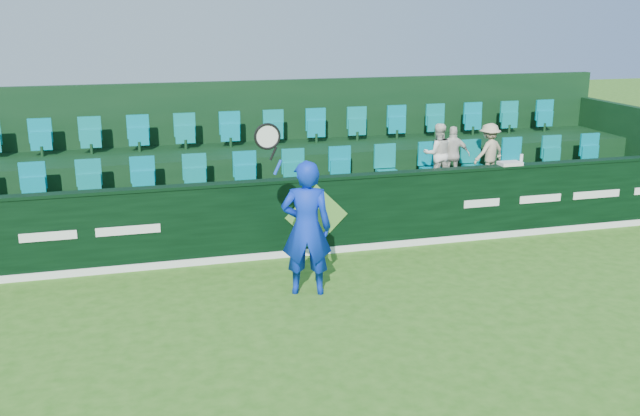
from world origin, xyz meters
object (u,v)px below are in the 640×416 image
object	(u,v)px
spectator_left	(438,154)
drinks_bottle	(521,159)
towel	(510,163)
spectator_middle	(453,155)
spectator_right	(489,152)
tennis_player	(306,227)

from	to	relation	value
spectator_left	drinks_bottle	size ratio (longest dim) A/B	6.22
spectator_left	towel	world-z (taller)	spectator_left
spectator_middle	drinks_bottle	xyz separation A→B (m)	(0.83, -1.12, 0.09)
spectator_middle	drinks_bottle	size ratio (longest dim) A/B	5.86
spectator_middle	spectator_right	world-z (taller)	spectator_right
spectator_middle	spectator_right	distance (m)	0.78
tennis_player	spectator_middle	world-z (taller)	tennis_player
tennis_player	towel	distance (m)	4.61
towel	spectator_middle	bearing A→B (deg)	118.15
spectator_right	spectator_middle	bearing A→B (deg)	-19.80
spectator_left	drinks_bottle	bearing A→B (deg)	144.53
spectator_left	drinks_bottle	world-z (taller)	spectator_left
spectator_right	tennis_player	bearing A→B (deg)	12.66
spectator_middle	towel	size ratio (longest dim) A/B	2.76
spectator_left	spectator_right	xyz separation A→B (m)	(1.10, 0.00, -0.02)
tennis_player	spectator_left	world-z (taller)	tennis_player
spectator_right	towel	world-z (taller)	spectator_right
spectator_left	drinks_bottle	distance (m)	1.60
tennis_player	spectator_right	size ratio (longest dim) A/B	2.33
spectator_left	spectator_right	bearing A→B (deg)	-171.14
tennis_player	spectator_middle	xyz separation A→B (m)	(3.66, 2.83, 0.34)
spectator_right	towel	xyz separation A→B (m)	(-0.18, -1.12, 0.01)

